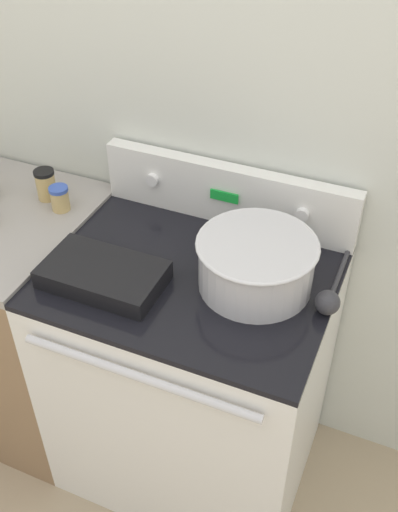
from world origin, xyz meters
TOP-DOWN VIEW (x-y plane):
  - kitchen_wall at (0.00, 0.66)m, footprint 8.00×0.05m
  - stove_range at (0.00, 0.31)m, footprint 0.81×0.66m
  - control_panel at (0.00, 0.60)m, footprint 0.81×0.07m
  - side_counter at (-0.72, 0.31)m, footprint 0.63×0.63m
  - mixing_bowl at (0.18, 0.34)m, footprint 0.33×0.33m
  - casserole_dish at (-0.21, 0.19)m, footprint 0.33×0.20m
  - ladle at (0.39, 0.34)m, footprint 0.07×0.32m
  - spice_jar_blue_cap at (-0.50, 0.43)m, footprint 0.06×0.06m
  - spice_jar_black_cap at (-0.58, 0.47)m, footprint 0.07×0.07m

SIDE VIEW (x-z plane):
  - stove_range at x=0.00m, z-range 0.00..0.90m
  - side_counter at x=-0.72m, z-range 0.00..0.91m
  - ladle at x=0.39m, z-range 0.90..0.96m
  - casserole_dish at x=-0.21m, z-range 0.91..0.96m
  - spice_jar_blue_cap at x=-0.50m, z-range 0.91..1.00m
  - spice_jar_black_cap at x=-0.58m, z-range 0.91..1.02m
  - mixing_bowl at x=0.18m, z-range 0.91..1.06m
  - control_panel at x=0.00m, z-range 0.90..1.10m
  - kitchen_wall at x=0.00m, z-range 0.00..2.50m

